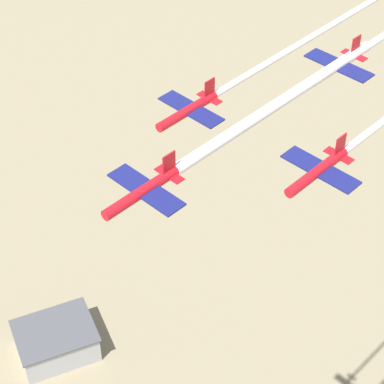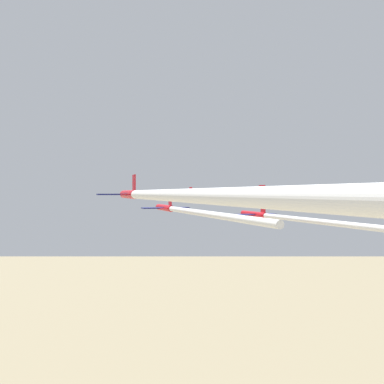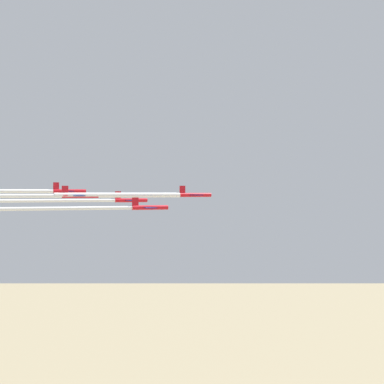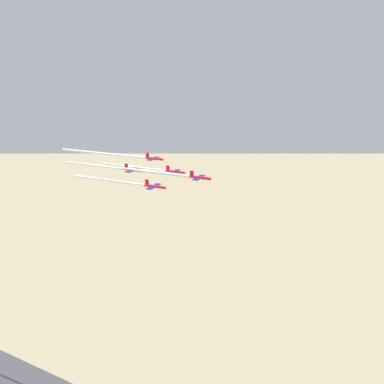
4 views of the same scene
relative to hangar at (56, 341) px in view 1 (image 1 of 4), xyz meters
The scene contains 7 objects.
hangar is the anchor object (origin of this frame).
jet_0 199.79m from the hangar, 88.40° to the left, with size 9.38×9.14×3.19m.
jet_1 200.63m from the hangar, 97.48° to the left, with size 9.38×9.14×3.19m.
jet_2 189.07m from the hangar, 94.68° to the left, with size 9.38×9.14×3.19m.
jet_4 194.69m from the hangar, 104.65° to the left, with size 9.38×9.14×3.19m.
smoke_trail_0 195.88m from the hangar, 98.91° to the left, with size 32.17×14.22×1.31m.
smoke_trail_2 186.75m from the hangar, 107.74° to the left, with size 34.16×14.69×0.87m.
Camera 1 is at (48.78, 37.73, 218.13)m, focal length 70.00 mm.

